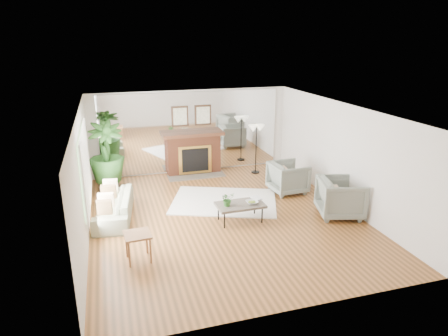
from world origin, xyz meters
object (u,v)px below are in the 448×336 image
object	(u,v)px
fireplace	(194,152)
side_table	(138,238)
potted_ficus	(106,155)
floor_lamp	(256,132)
armchair_back	(288,177)
armchair_front	(341,198)
sofa	(114,207)
coffee_table	(240,205)

from	to	relation	value
fireplace	side_table	world-z (taller)	fireplace
potted_ficus	floor_lamp	size ratio (longest dim) A/B	1.27
armchair_back	armchair_front	distance (m)	1.79
armchair_back	armchair_front	world-z (taller)	armchair_front
armchair_front	potted_ficus	xyz separation A→B (m)	(-5.12, 3.15, 0.57)
potted_ficus	side_table	bearing A→B (deg)	-83.27
sofa	armchair_front	size ratio (longest dim) A/B	1.95
sofa	side_table	size ratio (longest dim) A/B	3.54
armchair_back	armchair_front	xyz separation A→B (m)	(0.52, -1.71, 0.04)
armchair_back	potted_ficus	world-z (taller)	potted_ficus
sofa	potted_ficus	world-z (taller)	potted_ficus
coffee_table	armchair_back	bearing A→B (deg)	36.47
fireplace	sofa	size ratio (longest dim) A/B	1.06
fireplace	armchair_front	distance (m)	4.74
armchair_back	armchair_front	bearing A→B (deg)	-167.01
fireplace	floor_lamp	distance (m)	1.99
sofa	potted_ficus	xyz separation A→B (m)	(-0.08, 1.79, 0.74)
sofa	armchair_back	size ratio (longest dim) A/B	2.13
potted_ficus	floor_lamp	bearing A→B (deg)	4.02
coffee_table	armchair_front	size ratio (longest dim) A/B	1.09
sofa	side_table	bearing A→B (deg)	18.13
side_table	floor_lamp	xyz separation A→B (m)	(3.89, 4.11, 0.82)
sofa	side_table	world-z (taller)	sofa
armchair_back	floor_lamp	xyz separation A→B (m)	(-0.26, 1.75, 0.87)
coffee_table	armchair_back	size ratio (longest dim) A/B	1.19
fireplace	coffee_table	xyz separation A→B (m)	(0.27, -3.59, -0.27)
armchair_front	floor_lamp	size ratio (longest dim) A/B	0.66
coffee_table	sofa	xyz separation A→B (m)	(-2.72, 0.99, -0.11)
coffee_table	floor_lamp	xyz separation A→B (m)	(1.55, 3.08, 0.89)
floor_lamp	sofa	bearing A→B (deg)	-153.82
floor_lamp	fireplace	bearing A→B (deg)	164.49
coffee_table	potted_ficus	xyz separation A→B (m)	(-2.80, 2.78, 0.63)
fireplace	coffee_table	distance (m)	3.61
coffee_table	potted_ficus	distance (m)	3.99
coffee_table	potted_ficus	bearing A→B (deg)	135.19
potted_ficus	fireplace	bearing A→B (deg)	17.77
coffee_table	floor_lamp	distance (m)	3.56
fireplace	coffee_table	size ratio (longest dim) A/B	1.89
sofa	armchair_front	world-z (taller)	armchair_front
floor_lamp	coffee_table	bearing A→B (deg)	-116.64
coffee_table	sofa	distance (m)	2.90
armchair_back	floor_lamp	bearing A→B (deg)	4.49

